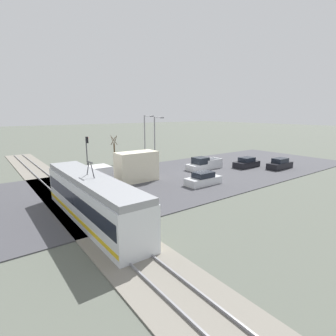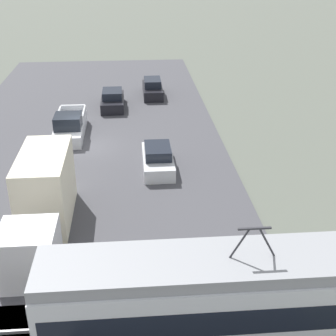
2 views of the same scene
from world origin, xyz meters
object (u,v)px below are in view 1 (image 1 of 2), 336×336
(pickup_truck, at_px, (204,164))
(sedan_car_2, at_px, (280,164))
(sedan_car_1, at_px, (246,163))
(box_truck, at_px, (128,169))
(street_tree, at_px, (114,152))
(street_lamp_near_crossing, at_px, (146,134))
(traffic_light_pole, at_px, (87,148))
(light_rail_tram, at_px, (92,199))
(sedan_car_0, at_px, (203,179))
(street_lamp_mid_block, at_px, (156,136))

(pickup_truck, xyz_separation_m, sedan_car_2, (-6.53, -9.29, -0.04))
(sedan_car_1, bearing_deg, box_truck, -98.65)
(box_truck, relative_size, street_tree, 1.80)
(box_truck, relative_size, street_lamp_near_crossing, 1.09)
(sedan_car_2, bearing_deg, traffic_light_pole, 53.10)
(sedan_car_2, xyz_separation_m, street_lamp_near_crossing, (19.10, 11.40, 3.79))
(light_rail_tram, xyz_separation_m, street_lamp_near_crossing, (20.91, -17.95, 2.75))
(sedan_car_0, bearing_deg, pickup_truck, 135.29)
(sedan_car_0, bearing_deg, light_rail_tram, -80.78)
(box_truck, height_order, street_lamp_mid_block, street_lamp_mid_block)
(sedan_car_0, height_order, street_lamp_near_crossing, street_lamp_near_crossing)
(street_tree, bearing_deg, traffic_light_pole, 96.99)
(sedan_car_0, relative_size, street_tree, 0.94)
(box_truck, xyz_separation_m, sedan_car_0, (-5.95, -6.52, -1.04))
(light_rail_tram, relative_size, sedan_car_1, 3.35)
(light_rail_tram, bearing_deg, sedan_car_0, -80.78)
(traffic_light_pole, height_order, street_lamp_near_crossing, street_lamp_near_crossing)
(light_rail_tram, distance_m, pickup_truck, 21.74)
(pickup_truck, relative_size, street_lamp_near_crossing, 0.74)
(sedan_car_2, bearing_deg, pickup_truck, 54.90)
(street_tree, bearing_deg, sedan_car_1, -133.08)
(sedan_car_2, bearing_deg, street_lamp_mid_block, 33.69)
(sedan_car_1, distance_m, sedan_car_2, 4.76)
(traffic_light_pole, bearing_deg, street_tree, -83.01)
(light_rail_tram, xyz_separation_m, sedan_car_2, (1.81, -29.35, -1.04))
(sedan_car_0, distance_m, street_lamp_mid_block, 17.02)
(light_rail_tram, distance_m, street_lamp_near_crossing, 27.70)
(pickup_truck, height_order, street_lamp_near_crossing, street_lamp_near_crossing)
(sedan_car_0, relative_size, traffic_light_pole, 0.92)
(street_lamp_mid_block, bearing_deg, sedan_car_2, -146.31)
(box_truck, distance_m, traffic_light_pole, 10.83)
(sedan_car_2, relative_size, street_lamp_near_crossing, 0.57)
(box_truck, distance_m, sedan_car_1, 18.93)
(box_truck, bearing_deg, street_lamp_near_crossing, -39.41)
(sedan_car_2, bearing_deg, sedan_car_0, 88.23)
(sedan_car_2, xyz_separation_m, traffic_light_pole, (17.12, 22.80, 2.41))
(light_rail_tram, height_order, box_truck, light_rail_tram)
(pickup_truck, height_order, traffic_light_pole, traffic_light_pole)
(light_rail_tram, xyz_separation_m, traffic_light_pole, (18.92, -6.55, 1.37))
(sedan_car_0, height_order, sedan_car_1, sedan_car_1)
(traffic_light_pole, relative_size, street_tree, 1.02)
(pickup_truck, distance_m, street_lamp_mid_block, 10.76)
(pickup_truck, distance_m, street_tree, 14.34)
(light_rail_tram, distance_m, sedan_car_0, 14.28)
(street_lamp_near_crossing, bearing_deg, pickup_truck, -170.50)
(street_tree, xyz_separation_m, street_lamp_near_crossing, (1.43, -6.81, 2.37))
(light_rail_tram, bearing_deg, box_truck, -42.46)
(sedan_car_0, xyz_separation_m, sedan_car_2, (-0.47, -15.30, 0.03))
(sedan_car_0, xyz_separation_m, street_lamp_mid_block, (16.05, -4.28, 3.70))
(sedan_car_2, bearing_deg, street_tree, 45.85)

